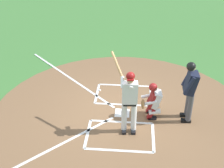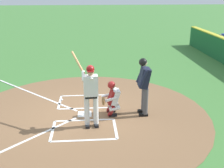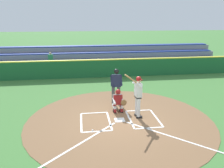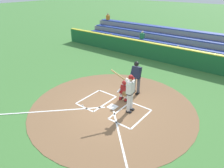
# 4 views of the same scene
# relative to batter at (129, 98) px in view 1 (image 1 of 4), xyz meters

# --- Properties ---
(ground_plane) EXTENTS (120.00, 120.00, 0.00)m
(ground_plane) POSITION_rel_batter_xyz_m (0.83, 0.21, -1.10)
(ground_plane) COLOR #427A38
(dirt_circle) EXTENTS (8.00, 8.00, 0.01)m
(dirt_circle) POSITION_rel_batter_xyz_m (0.83, 0.21, -1.09)
(dirt_circle) COLOR brown
(dirt_circle) RESTS_ON ground
(home_plate_and_chalk) EXTENTS (7.93, 4.91, 0.01)m
(home_plate_and_chalk) POSITION_rel_batter_xyz_m (0.83, 1.09, -1.08)
(home_plate_and_chalk) COLOR white
(home_plate_and_chalk) RESTS_ON dirt_circle
(batter) EXTENTS (0.90, 0.76, 2.13)m
(batter) POSITION_rel_batter_xyz_m (0.00, 0.00, 0.00)
(batter) COLOR white
(batter) RESTS_ON ground
(catcher) EXTENTS (0.61, 0.61, 1.13)m
(catcher) POSITION_rel_batter_xyz_m (0.75, -0.67, -0.51)
(catcher) COLOR black
(catcher) RESTS_ON ground
(plate_umpire) EXTENTS (0.58, 0.41, 1.86)m
(plate_umpire) POSITION_rel_batter_xyz_m (0.70, -1.67, -0.02)
(plate_umpire) COLOR #4C4C51
(plate_umpire) RESTS_ON ground
(baseball) EXTENTS (0.07, 0.07, 0.07)m
(baseball) POSITION_rel_batter_xyz_m (2.05, 1.04, -1.06)
(baseball) COLOR white
(baseball) RESTS_ON ground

